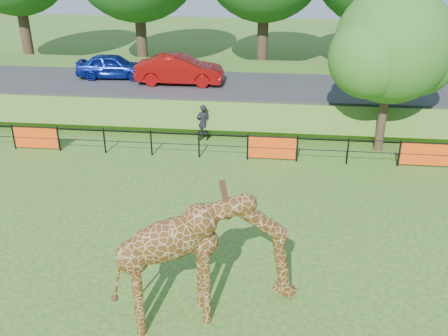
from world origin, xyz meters
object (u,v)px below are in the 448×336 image
at_px(car_blue, 113,66).
at_px(tree_east, 394,50).
at_px(giraffe, 209,259).
at_px(car_red, 180,70).
at_px(visitor, 203,123).

relative_size(car_blue, tree_east, 0.55).
bearing_deg(giraffe, car_red, 81.18).
distance_m(car_red, visitor, 4.54).
bearing_deg(car_blue, car_red, -104.79).
bearing_deg(tree_east, giraffe, -118.63).
height_order(car_red, tree_east, tree_east).
height_order(car_blue, visitor, car_blue).
xyz_separation_m(car_blue, visitor, (5.50, -4.69, -1.23)).
bearing_deg(tree_east, car_red, 155.91).
distance_m(giraffe, car_red, 15.48).
bearing_deg(visitor, car_blue, -60.90).
bearing_deg(giraffe, car_blue, 92.66).
relative_size(giraffe, car_blue, 1.20).
relative_size(giraffe, visitor, 2.72).
distance_m(giraffe, car_blue, 17.39).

